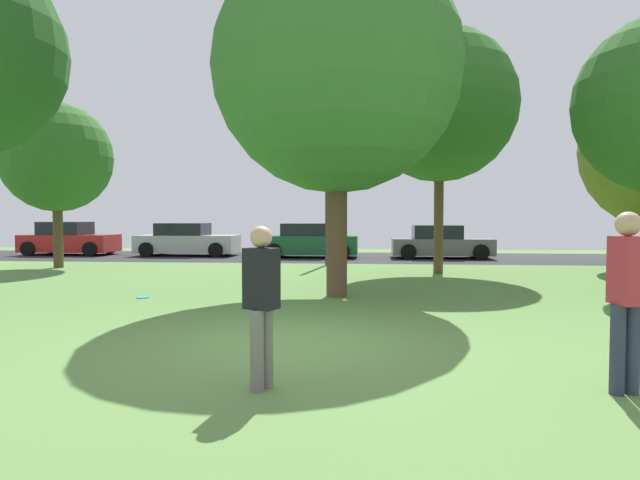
{
  "coord_description": "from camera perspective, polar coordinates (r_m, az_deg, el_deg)",
  "views": [
    {
      "loc": [
        1.09,
        -7.36,
        1.75
      ],
      "look_at": [
        0.0,
        4.78,
        1.23
      ],
      "focal_mm": 30.59,
      "sensor_mm": 36.0,
      "label": 1
    }
  ],
  "objects": [
    {
      "name": "frisbee_disc",
      "position": [
        12.39,
        -18.05,
        -5.72
      ],
      "size": [
        0.27,
        0.27,
        0.03
      ],
      "primitive_type": "cylinder",
      "color": "#2DB2E0",
      "rests_on": "ground_plane"
    },
    {
      "name": "person_thrower",
      "position": [
        5.55,
        -6.15,
        -6.21
      ],
      "size": [
        0.38,
        0.33,
        1.66
      ],
      "rotation": [
        0.0,
        0.0,
        -0.42
      ],
      "color": "slate",
      "rests_on": "ground_plane"
    },
    {
      "name": "street_lamp_post",
      "position": [
        19.63,
        0.75,
        3.92
      ],
      "size": [
        0.14,
        0.14,
        4.5
      ],
      "primitive_type": "cylinder",
      "color": "#2D2D33",
      "rests_on": "ground_plane"
    },
    {
      "name": "parked_car_silver",
      "position": [
        25.09,
        -13.74,
        -0.08
      ],
      "size": [
        4.4,
        2.11,
        1.46
      ],
      "color": "#B7B7BC",
      "rests_on": "ground_plane"
    },
    {
      "name": "parked_car_green",
      "position": [
        23.36,
        -1.14,
        -0.19
      ],
      "size": [
        4.06,
        2.02,
        1.46
      ],
      "color": "#195633",
      "rests_on": "ground_plane"
    },
    {
      "name": "oak_tree_left",
      "position": [
        17.5,
        12.41,
        13.6
      ],
      "size": [
        4.69,
        4.69,
        7.5
      ],
      "color": "brown",
      "rests_on": "ground_plane"
    },
    {
      "name": "ground_plane",
      "position": [
        7.65,
        -3.27,
        -10.76
      ],
      "size": [
        44.0,
        44.0,
        0.0
      ],
      "primitive_type": "plane",
      "color": "#5B8442"
    },
    {
      "name": "parked_car_grey",
      "position": [
        23.43,
        12.49,
        -0.33
      ],
      "size": [
        4.12,
        2.03,
        1.39
      ],
      "color": "slate",
      "rests_on": "ground_plane"
    },
    {
      "name": "person_bystander",
      "position": [
        6.13,
        29.4,
        -4.81
      ],
      "size": [
        0.3,
        0.36,
        1.8
      ],
      "rotation": [
        0.0,
        0.0,
        1.77
      ],
      "color": "#2D334C",
      "rests_on": "ground_plane"
    },
    {
      "name": "parked_car_red",
      "position": [
        27.42,
        -24.78,
        0.01
      ],
      "size": [
        4.1,
        2.03,
        1.51
      ],
      "color": "#B21E1E",
      "rests_on": "ground_plane"
    },
    {
      "name": "maple_tree_far",
      "position": [
        12.32,
        1.79,
        17.47
      ],
      "size": [
        5.39,
        5.39,
        7.65
      ],
      "color": "brown",
      "rests_on": "ground_plane"
    },
    {
      "name": "road_strip",
      "position": [
        23.45,
        2.46,
        -1.81
      ],
      "size": [
        44.0,
        6.4,
        0.01
      ],
      "primitive_type": "cube",
      "color": "#28282B",
      "rests_on": "ground_plane"
    },
    {
      "name": "birch_tree_lone",
      "position": [
        20.78,
        -25.85,
        7.75
      ],
      "size": [
        3.7,
        3.7,
        5.62
      ],
      "color": "brown",
      "rests_on": "ground_plane"
    }
  ]
}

